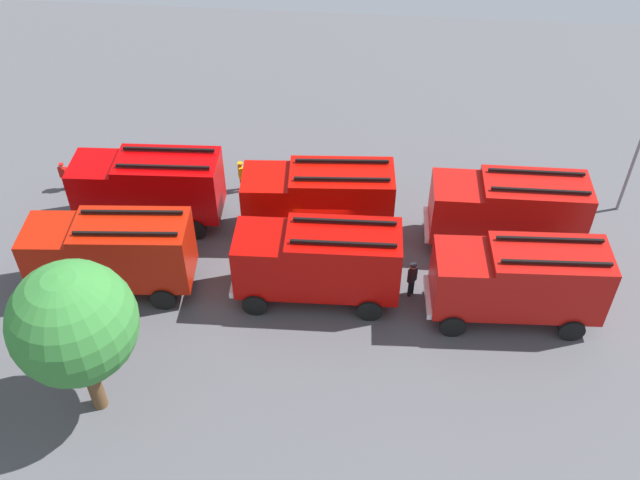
# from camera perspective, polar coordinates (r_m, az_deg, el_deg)

# --- Properties ---
(ground_plane) EXTENTS (54.20, 54.20, 0.00)m
(ground_plane) POSITION_cam_1_polar(r_m,az_deg,el_deg) (33.50, -0.00, -1.78)
(ground_plane) COLOR #4C4C51
(fire_truck_0) EXTENTS (7.23, 2.82, 3.88)m
(fire_truck_0) POSITION_cam_1_polar(r_m,az_deg,el_deg) (34.18, 14.73, 2.40)
(fire_truck_0) COLOR #B4100C
(fire_truck_0) RESTS_ON ground
(fire_truck_1) EXTENTS (7.35, 3.17, 3.88)m
(fire_truck_1) POSITION_cam_1_polar(r_m,az_deg,el_deg) (33.67, -0.08, 3.34)
(fire_truck_1) COLOR #B80803
(fire_truck_1) RESTS_ON ground
(fire_truck_2) EXTENTS (7.31, 3.03, 3.88)m
(fire_truck_2) POSITION_cam_1_polar(r_m,az_deg,el_deg) (35.40, -13.44, 4.22)
(fire_truck_2) COLOR #AF0203
(fire_truck_2) RESTS_ON ground
(fire_truck_3) EXTENTS (7.31, 3.03, 3.88)m
(fire_truck_3) POSITION_cam_1_polar(r_m,az_deg,el_deg) (30.76, 15.54, -3.05)
(fire_truck_3) COLOR #A90F0B
(fire_truck_3) RESTS_ON ground
(fire_truck_4) EXTENTS (7.27, 2.92, 3.88)m
(fire_truck_4) POSITION_cam_1_polar(r_m,az_deg,el_deg) (30.46, -0.12, -1.64)
(fire_truck_4) COLOR #AB0603
(fire_truck_4) RESTS_ON ground
(fire_truck_5) EXTENTS (7.37, 3.22, 3.88)m
(fire_truck_5) POSITION_cam_1_polar(r_m,az_deg,el_deg) (32.15, -16.27, -0.90)
(fire_truck_5) COLOR #AB1505
(fire_truck_5) RESTS_ON ground
(firefighter_0) EXTENTS (0.44, 0.48, 1.83)m
(firefighter_0) POSITION_cam_1_polar(r_m,az_deg,el_deg) (31.56, 7.34, -2.98)
(firefighter_0) COLOR black
(firefighter_0) RESTS_ON ground
(firefighter_1) EXTENTS (0.43, 0.48, 1.80)m
(firefighter_1) POSITION_cam_1_polar(r_m,az_deg,el_deg) (32.90, -2.10, -0.38)
(firefighter_1) COLOR black
(firefighter_1) RESTS_ON ground
(firefighter_2) EXTENTS (0.48, 0.42, 1.62)m
(firefighter_2) POSITION_cam_1_polar(r_m,az_deg,el_deg) (36.63, -2.79, 4.44)
(firefighter_2) COLOR black
(firefighter_2) RESTS_ON ground
(firefighter_3) EXTENTS (0.37, 0.48, 1.74)m
(firefighter_3) POSITION_cam_1_polar(r_m,az_deg,el_deg) (37.32, -6.29, 5.17)
(firefighter_3) COLOR black
(firefighter_3) RESTS_ON ground
(firefighter_4) EXTENTS (0.47, 0.35, 1.60)m
(firefighter_4) POSITION_cam_1_polar(r_m,az_deg,el_deg) (39.53, -19.67, 4.88)
(firefighter_4) COLOR black
(firefighter_4) RESTS_ON ground
(tree_0) EXTENTS (4.44, 4.44, 6.89)m
(tree_0) POSITION_cam_1_polar(r_m,az_deg,el_deg) (26.06, -19.00, -6.32)
(tree_0) COLOR brown
(tree_0) RESTS_ON ground
(traffic_cone_0) EXTENTS (0.47, 0.47, 0.67)m
(traffic_cone_0) POSITION_cam_1_polar(r_m,az_deg,el_deg) (37.43, 16.47, 2.34)
(traffic_cone_0) COLOR #F2600C
(traffic_cone_0) RESTS_ON ground
(lamppost) EXTENTS (0.36, 0.36, 6.50)m
(lamppost) POSITION_cam_1_polar(r_m,az_deg,el_deg) (37.37, 24.02, 6.81)
(lamppost) COLOR slate
(lamppost) RESTS_ON ground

